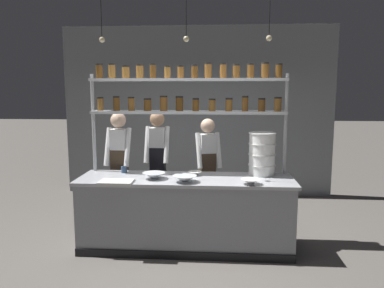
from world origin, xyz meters
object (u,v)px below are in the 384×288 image
object	(u,v)px
prep_bowl_center_front	(185,179)
prep_bowl_near_right	(154,176)
serving_cup_front	(124,170)
prep_bowl_near_left	(251,182)
chef_center	(158,160)
container_stack	(262,154)
spice_shelf_unit	(188,98)
chef_right	(208,166)
prep_bowl_center_back	(195,173)
cutting_board	(116,182)
chef_left	(119,163)

from	to	relation	value
prep_bowl_center_front	prep_bowl_near_right	bearing A→B (deg)	160.96
prep_bowl_near_right	serving_cup_front	size ratio (longest dim) A/B	3.47
prep_bowl_near_left	prep_bowl_center_front	world-z (taller)	prep_bowl_center_front
chef_center	container_stack	xyz separation A→B (m)	(1.47, -0.60, 0.21)
spice_shelf_unit	prep_bowl_near_left	distance (m)	1.38
chef_right	prep_bowl_near_left	size ratio (longest dim) A/B	6.93
prep_bowl_near_left	prep_bowl_center_back	size ratio (longest dim) A/B	1.28
chef_right	prep_bowl_near_right	size ratio (longest dim) A/B	5.65
chef_center	chef_right	world-z (taller)	chef_center
container_stack	prep_bowl_center_front	bearing A→B (deg)	-154.62
prep_bowl_near_left	cutting_board	bearing A→B (deg)	-178.70
chef_right	container_stack	bearing A→B (deg)	-53.02
cutting_board	spice_shelf_unit	bearing A→B (deg)	38.38
prep_bowl_near_right	serving_cup_front	world-z (taller)	serving_cup_front
chef_left	serving_cup_front	bearing A→B (deg)	-63.15
chef_left	serving_cup_front	xyz separation A→B (m)	(0.16, -0.35, -0.02)
chef_left	cutting_board	world-z (taller)	chef_left
prep_bowl_near_left	container_stack	bearing A→B (deg)	70.14
cutting_board	serving_cup_front	size ratio (longest dim) A/B	4.88
prep_bowl_near_right	prep_bowl_center_back	bearing A→B (deg)	25.14
chef_left	cutting_board	distance (m)	0.92
chef_right	prep_bowl_center_front	distance (m)	1.03
cutting_board	prep_bowl_near_right	world-z (taller)	prep_bowl_near_right
chef_right	cutting_board	size ratio (longest dim) A/B	4.02
serving_cup_front	cutting_board	bearing A→B (deg)	-85.57
spice_shelf_unit	prep_bowl_center_back	world-z (taller)	spice_shelf_unit
chef_right	cutting_board	distance (m)	1.52
spice_shelf_unit	prep_bowl_near_left	bearing A→B (deg)	-37.45
spice_shelf_unit	cutting_board	size ratio (longest dim) A/B	6.49
chef_center	chef_right	xyz separation A→B (m)	(0.75, -0.06, -0.06)
prep_bowl_near_left	prep_bowl_center_back	bearing A→B (deg)	148.18
container_stack	prep_bowl_center_back	size ratio (longest dim) A/B	3.06
spice_shelf_unit	prep_bowl_center_back	distance (m)	0.99
spice_shelf_unit	cutting_board	world-z (taller)	spice_shelf_unit
container_stack	serving_cup_front	distance (m)	1.84
container_stack	prep_bowl_center_front	size ratio (longest dim) A/B	1.89
container_stack	prep_bowl_center_front	world-z (taller)	container_stack
serving_cup_front	prep_bowl_near_left	bearing A→B (deg)	-17.26
chef_center	prep_bowl_near_right	world-z (taller)	chef_center
chef_right	prep_bowl_center_front	bearing A→B (deg)	-119.76
prep_bowl_center_back	serving_cup_front	size ratio (longest dim) A/B	2.21
cutting_board	serving_cup_front	world-z (taller)	serving_cup_front
chef_right	prep_bowl_near_right	world-z (taller)	chef_right
prep_bowl_near_left	prep_bowl_center_back	world-z (taller)	prep_bowl_near_left
chef_left	prep_bowl_near_right	xyz separation A→B (m)	(0.62, -0.67, -0.03)
chef_center	chef_right	bearing A→B (deg)	-3.65
chef_center	prep_bowl_near_left	xyz separation A→B (m)	(1.28, -1.12, -0.03)
container_stack	prep_bowl_near_left	size ratio (longest dim) A/B	2.39
chef_right	prep_bowl_center_front	world-z (taller)	chef_right
container_stack	chef_center	bearing A→B (deg)	157.59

